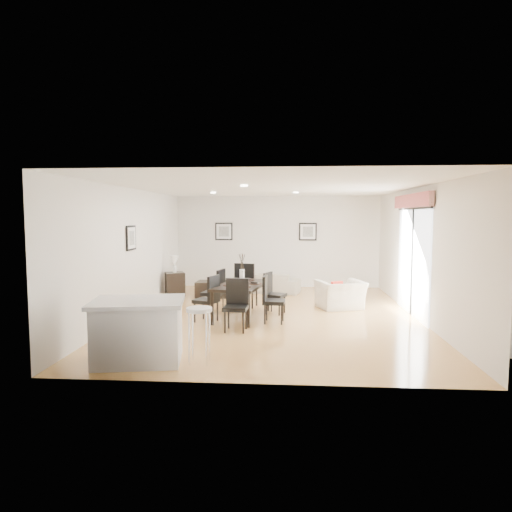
# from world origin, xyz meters

# --- Properties ---
(ground) EXTENTS (8.00, 8.00, 0.00)m
(ground) POSITION_xyz_m (0.00, 0.00, 0.00)
(ground) COLOR tan
(ground) RESTS_ON ground
(wall_back) EXTENTS (6.00, 0.04, 2.70)m
(wall_back) POSITION_xyz_m (0.00, 4.00, 1.35)
(wall_back) COLOR silver
(wall_back) RESTS_ON ground
(wall_front) EXTENTS (6.00, 0.04, 2.70)m
(wall_front) POSITION_xyz_m (0.00, -4.00, 1.35)
(wall_front) COLOR silver
(wall_front) RESTS_ON ground
(wall_left) EXTENTS (0.04, 8.00, 2.70)m
(wall_left) POSITION_xyz_m (-3.00, 0.00, 1.35)
(wall_left) COLOR silver
(wall_left) RESTS_ON ground
(wall_right) EXTENTS (0.04, 8.00, 2.70)m
(wall_right) POSITION_xyz_m (3.00, 0.00, 1.35)
(wall_right) COLOR silver
(wall_right) RESTS_ON ground
(ceiling) EXTENTS (6.00, 8.00, 0.02)m
(ceiling) POSITION_xyz_m (0.00, 0.00, 2.70)
(ceiling) COLOR white
(ceiling) RESTS_ON wall_back
(sofa) EXTENTS (1.99, 1.10, 0.55)m
(sofa) POSITION_xyz_m (-0.30, 2.96, 0.27)
(sofa) COLOR #A19682
(sofa) RESTS_ON ground
(armchair) EXTENTS (1.19, 1.11, 0.64)m
(armchair) POSITION_xyz_m (1.52, 0.83, 0.32)
(armchair) COLOR #EFE7CE
(armchair) RESTS_ON ground
(dining_table) EXTENTS (1.15, 1.83, 0.71)m
(dining_table) POSITION_xyz_m (-0.62, -0.25, 0.64)
(dining_table) COLOR black
(dining_table) RESTS_ON ground
(dining_chair_wnear) EXTENTS (0.54, 0.54, 0.94)m
(dining_chair_wnear) POSITION_xyz_m (-1.23, -0.70, 0.52)
(dining_chair_wnear) COLOR black
(dining_chair_wnear) RESTS_ON ground
(dining_chair_wfar) EXTENTS (0.51, 0.51, 0.96)m
(dining_chair_wfar) POSITION_xyz_m (-1.22, 0.16, 0.53)
(dining_chair_wfar) COLOR black
(dining_chair_wfar) RESTS_ON ground
(dining_chair_enear) EXTENTS (0.45, 0.45, 0.93)m
(dining_chair_enear) POSITION_xyz_m (-0.02, -0.67, 0.52)
(dining_chair_enear) COLOR black
(dining_chair_enear) RESTS_ON ground
(dining_chair_efar) EXTENTS (0.52, 0.52, 0.89)m
(dining_chair_efar) POSITION_xyz_m (-0.01, 0.21, 0.50)
(dining_chair_efar) COLOR black
(dining_chair_efar) RESTS_ON ground
(dining_chair_head) EXTENTS (0.46, 0.46, 0.96)m
(dining_chair_head) POSITION_xyz_m (-0.62, -1.30, 0.53)
(dining_chair_head) COLOR black
(dining_chair_head) RESTS_ON ground
(dining_chair_foot) EXTENTS (0.55, 0.55, 1.04)m
(dining_chair_foot) POSITION_xyz_m (-0.64, 0.80, 0.58)
(dining_chair_foot) COLOR black
(dining_chair_foot) RESTS_ON ground
(vase) EXTENTS (0.76, 1.20, 0.63)m
(vase) POSITION_xyz_m (-0.62, -0.25, 0.95)
(vase) COLOR white
(vase) RESTS_ON dining_table
(coffee_table) EXTENTS (1.03, 0.63, 0.41)m
(coffee_table) POSITION_xyz_m (-1.55, 2.14, 0.20)
(coffee_table) COLOR black
(coffee_table) RESTS_ON ground
(side_table) EXTENTS (0.62, 0.62, 0.63)m
(side_table) POSITION_xyz_m (-2.66, 2.18, 0.31)
(side_table) COLOR black
(side_table) RESTS_ON ground
(table_lamp) EXTENTS (0.23, 0.23, 0.44)m
(table_lamp) POSITION_xyz_m (-2.66, 2.18, 0.91)
(table_lamp) COLOR white
(table_lamp) RESTS_ON side_table
(cushion) EXTENTS (0.28, 0.21, 0.27)m
(cushion) POSITION_xyz_m (1.43, 0.74, 0.50)
(cushion) COLOR #B02316
(cushion) RESTS_ON armchair
(kitchen_island) EXTENTS (1.44, 1.20, 0.91)m
(kitchen_island) POSITION_xyz_m (-1.82, -3.23, 0.46)
(kitchen_island) COLOR silver
(kitchen_island) RESTS_ON ground
(bar_stool) EXTENTS (0.37, 0.37, 0.81)m
(bar_stool) POSITION_xyz_m (-0.93, -3.23, 0.69)
(bar_stool) COLOR silver
(bar_stool) RESTS_ON ground
(framed_print_back_left) EXTENTS (0.52, 0.04, 0.52)m
(framed_print_back_left) POSITION_xyz_m (-1.60, 3.97, 1.65)
(framed_print_back_left) COLOR black
(framed_print_back_left) RESTS_ON wall_back
(framed_print_back_right) EXTENTS (0.52, 0.04, 0.52)m
(framed_print_back_right) POSITION_xyz_m (0.90, 3.97, 1.65)
(framed_print_back_right) COLOR black
(framed_print_back_right) RESTS_ON wall_back
(framed_print_left_wall) EXTENTS (0.04, 0.52, 0.52)m
(framed_print_left_wall) POSITION_xyz_m (-2.97, -0.20, 1.65)
(framed_print_left_wall) COLOR black
(framed_print_left_wall) RESTS_ON wall_left
(sliding_door) EXTENTS (0.12, 2.70, 2.57)m
(sliding_door) POSITION_xyz_m (2.96, 0.30, 1.66)
(sliding_door) COLOR white
(sliding_door) RESTS_ON wall_right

